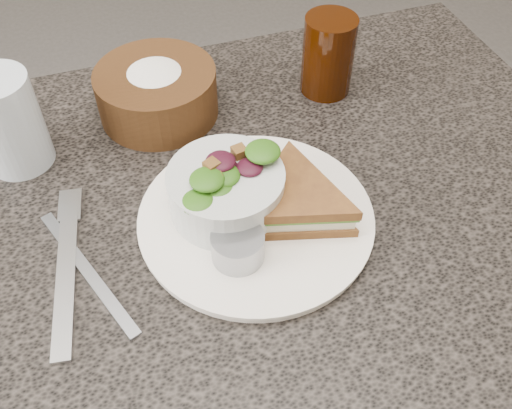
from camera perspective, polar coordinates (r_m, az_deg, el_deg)
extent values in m
cube|color=black|center=(0.98, -2.51, -15.62)|extent=(1.00, 0.70, 0.75)
cylinder|color=white|center=(0.66, 0.00, -1.41)|extent=(0.27, 0.27, 0.01)
cylinder|color=gray|center=(0.60, -1.84, -4.22)|extent=(0.06, 0.06, 0.03)
cone|color=orange|center=(0.68, 0.97, 3.47)|extent=(0.08, 0.08, 0.03)
cube|color=#B4B5B7|center=(0.64, -18.47, -6.77)|extent=(0.05, 0.20, 0.01)
cube|color=#9EA2AB|center=(0.64, -16.50, -6.42)|extent=(0.08, 0.19, 0.00)
cylinder|color=silver|center=(0.75, -23.58, 7.55)|extent=(0.10, 0.10, 0.12)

